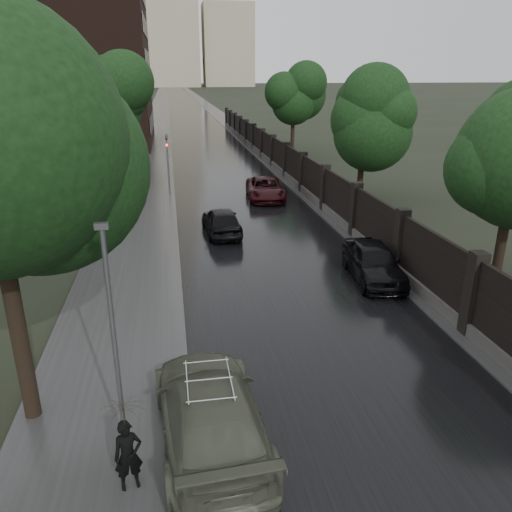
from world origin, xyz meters
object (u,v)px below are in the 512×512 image
object	(u,v)px
tree_right_c	(293,103)
traffic_light	(168,160)
tree_left_far	(111,109)
car_right_far	(265,189)
hatchback_left	(222,221)
car_right_near	(373,262)
tree_right_b	(365,120)
volga_sedan	(210,412)
lamp_post	(115,343)
pedestrian_umbrella	(124,420)

from	to	relation	value
tree_right_c	traffic_light	bearing A→B (deg)	-128.18
tree_right_c	tree_left_far	bearing A→B (deg)	-147.17
car_right_far	hatchback_left	bearing A→B (deg)	-112.38
car_right_near	car_right_far	world-z (taller)	car_right_near
tree_right_b	volga_sedan	world-z (taller)	tree_right_b
lamp_post	volga_sedan	bearing A→B (deg)	1.96
traffic_light	car_right_near	distance (m)	17.21
car_right_near	traffic_light	bearing A→B (deg)	121.45
tree_left_far	tree_right_c	size ratio (longest dim) A/B	1.05
hatchback_left	car_right_near	bearing A→B (deg)	124.63
tree_right_c	volga_sedan	distance (m)	40.23
tree_right_c	volga_sedan	size ratio (longest dim) A/B	1.31
tree_right_c	lamp_post	world-z (taller)	tree_right_c
tree_left_far	tree_right_b	xyz separation A→B (m)	(15.50, -8.00, -0.29)
lamp_post	volga_sedan	xyz separation A→B (m)	(1.80, 0.06, -1.89)
hatchback_left	car_right_far	size ratio (longest dim) A/B	0.84
lamp_post	traffic_light	size ratio (longest dim) A/B	1.28
pedestrian_umbrella	car_right_far	bearing A→B (deg)	59.73
tree_left_far	tree_right_b	distance (m)	17.45
tree_left_far	tree_right_c	bearing A→B (deg)	32.83
volga_sedan	car_right_near	bearing A→B (deg)	-134.45
tree_left_far	car_right_near	size ratio (longest dim) A/B	1.72
tree_right_b	traffic_light	xyz separation A→B (m)	(-11.80, 2.99, -2.55)
volga_sedan	car_right_far	world-z (taller)	volga_sedan
lamp_post	pedestrian_umbrella	world-z (taller)	lamp_post
tree_right_c	traffic_light	xyz separation A→B (m)	(-11.80, -15.01, -2.55)
tree_right_c	lamp_post	xyz separation A→B (m)	(-12.90, -38.50, -2.28)
traffic_light	volga_sedan	bearing A→B (deg)	-88.29
tree_right_c	traffic_light	distance (m)	19.26
car_right_near	car_right_far	xyz separation A→B (m)	(-1.67, 13.70, -0.06)
traffic_light	hatchback_left	bearing A→B (deg)	-73.71
car_right_near	volga_sedan	bearing A→B (deg)	-125.99
tree_left_far	traffic_light	world-z (taller)	tree_left_far
tree_left_far	lamp_post	world-z (taller)	tree_left_far
tree_right_b	car_right_near	size ratio (longest dim) A/B	1.63
hatchback_left	car_right_far	bearing A→B (deg)	-119.93
tree_right_b	lamp_post	bearing A→B (deg)	-122.18
tree_left_far	car_right_far	xyz separation A→B (m)	(9.73, -6.61, -4.57)
car_right_near	tree_right_c	bearing A→B (deg)	87.03
tree_left_far	pedestrian_umbrella	bearing A→B (deg)	-84.63
volga_sedan	lamp_post	bearing A→B (deg)	-1.76
tree_right_c	pedestrian_umbrella	bearing A→B (deg)	-107.82
tree_right_c	lamp_post	distance (m)	40.67
volga_sedan	pedestrian_umbrella	xyz separation A→B (m)	(-1.62, -1.15, 0.91)
tree_right_c	hatchback_left	bearing A→B (deg)	-111.54
traffic_light	car_right_far	world-z (taller)	traffic_light
tree_left_far	pedestrian_umbrella	world-z (taller)	tree_left_far
tree_right_b	car_right_far	xyz separation A→B (m)	(-5.77, 1.39, -4.27)
car_right_far	pedestrian_umbrella	size ratio (longest dim) A/B	2.12
hatchback_left	car_right_far	distance (m)	7.80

